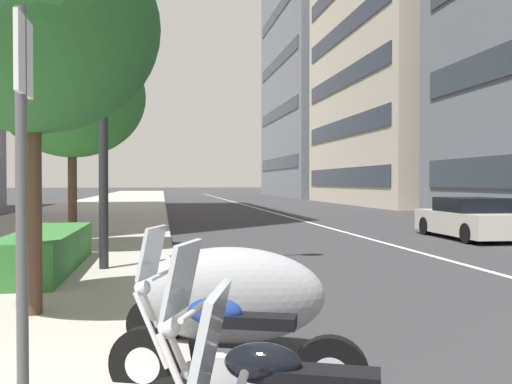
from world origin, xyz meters
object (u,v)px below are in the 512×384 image
(car_far_down_avenue, at_px, (470,219))
(street_lamp_with_banners, at_px, (122,22))
(parking_sign_by_curb, at_px, (22,208))
(motorcycle_nearest_camera, at_px, (228,295))
(motorcycle_mid_row, at_px, (230,353))
(street_tree_far_plaza, at_px, (72,96))
(street_tree_mid_sidewalk, at_px, (32,25))

(car_far_down_avenue, distance_m, street_lamp_with_banners, 12.76)
(parking_sign_by_curb, bearing_deg, motorcycle_nearest_camera, -25.84)
(motorcycle_mid_row, distance_m, street_tree_far_plaza, 11.03)
(parking_sign_by_curb, bearing_deg, street_tree_far_plaza, 7.42)
(parking_sign_by_curb, relative_size, street_lamp_with_banners, 0.32)
(motorcycle_mid_row, xyz_separation_m, street_tree_far_plaza, (10.06, 2.76, 3.56))
(motorcycle_nearest_camera, relative_size, street_lamp_with_banners, 0.27)
(parking_sign_by_curb, height_order, street_tree_far_plaza, street_tree_far_plaza)
(car_far_down_avenue, xyz_separation_m, street_lamp_with_banners, (-5.54, 10.64, 4.33))
(street_lamp_with_banners, relative_size, street_tree_mid_sidewalk, 1.58)
(street_tree_far_plaza, bearing_deg, car_far_down_avenue, -79.87)
(street_tree_mid_sidewalk, distance_m, street_tree_far_plaza, 7.14)
(street_tree_mid_sidewalk, height_order, street_tree_far_plaza, street_tree_far_plaza)
(street_tree_mid_sidewalk, bearing_deg, street_lamp_with_banners, -13.05)
(motorcycle_mid_row, bearing_deg, parking_sign_by_curb, 69.48)
(parking_sign_by_curb, bearing_deg, street_lamp_with_banners, 0.32)
(car_far_down_avenue, bearing_deg, motorcycle_mid_row, 144.79)
(motorcycle_nearest_camera, relative_size, street_tree_far_plaza, 0.40)
(motorcycle_mid_row, distance_m, street_tree_mid_sidewalk, 4.99)
(motorcycle_nearest_camera, height_order, street_tree_mid_sidewalk, street_tree_mid_sidewalk)
(street_lamp_with_banners, relative_size, street_tree_far_plaza, 1.48)
(motorcycle_nearest_camera, height_order, car_far_down_avenue, car_far_down_avenue)
(parking_sign_by_curb, height_order, street_lamp_with_banners, street_lamp_with_banners)
(motorcycle_mid_row, height_order, motorcycle_nearest_camera, motorcycle_mid_row)
(motorcycle_nearest_camera, height_order, street_lamp_with_banners, street_lamp_with_banners)
(street_tree_mid_sidewalk, relative_size, street_tree_far_plaza, 0.94)
(motorcycle_mid_row, xyz_separation_m, street_lamp_with_banners, (6.68, 1.30, 4.52))
(motorcycle_mid_row, relative_size, street_tree_mid_sidewalk, 0.41)
(motorcycle_nearest_camera, distance_m, parking_sign_by_curb, 3.40)
(motorcycle_mid_row, bearing_deg, street_lamp_with_banners, -59.40)
(motorcycle_mid_row, bearing_deg, street_tree_mid_sidewalk, -34.10)
(car_far_down_avenue, height_order, parking_sign_by_curb, parking_sign_by_curb)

